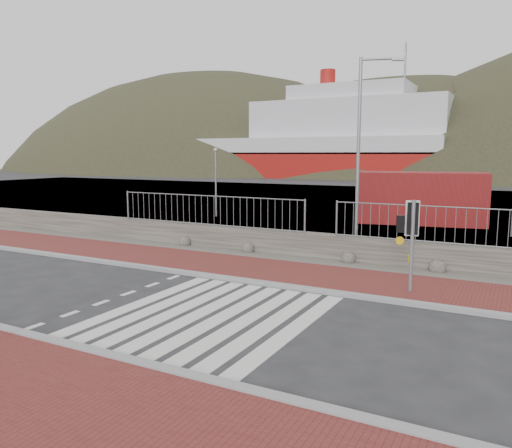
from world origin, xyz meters
The scene contains 15 objects.
ground centered at (0.00, 0.00, 0.00)m, with size 220.00×220.00×0.00m, color #28282B.
sidewalk_near centered at (0.00, -5.00, 0.04)m, with size 40.00×4.00×0.08m, color maroon.
sidewalk_far centered at (0.00, 4.50, 0.04)m, with size 40.00×3.00×0.08m, color maroon.
kerb_near centered at (0.00, -3.00, 0.05)m, with size 40.00×0.25×0.12m, color gray.
kerb_far centered at (0.00, 3.00, 0.05)m, with size 40.00×0.25×0.12m, color gray.
zebra_crossing centered at (0.00, 0.00, 0.01)m, with size 4.62×5.60×0.01m.
gravel_strip centered at (0.00, 6.50, 0.03)m, with size 40.00×1.50×0.06m, color #59544C.
stone_wall centered at (0.00, 7.30, 0.45)m, with size 40.00×0.60×0.90m, color #46423A.
railing centered at (0.00, 7.15, 1.82)m, with size 18.07×0.07×1.22m.
quay centered at (0.00, 27.90, 0.00)m, with size 120.00×40.00×0.50m, color #4C4C4F.
water centered at (0.00, 62.90, 0.00)m, with size 220.00×50.00×0.05m, color #3F4C54.
ferry centered at (-24.65, 67.90, 5.36)m, with size 50.00×16.00×20.00m.
traffic_signal_far centered at (3.74, 4.03, 1.85)m, with size 0.63×0.38×2.55m.
streetlight centered at (1.15, 8.14, 4.00)m, with size 1.47×0.59×7.10m.
shipping_container centered at (1.43, 18.75, 1.39)m, with size 6.66×2.78×2.78m, color maroon.
Camera 1 is at (6.24, -9.48, 3.76)m, focal length 35.00 mm.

